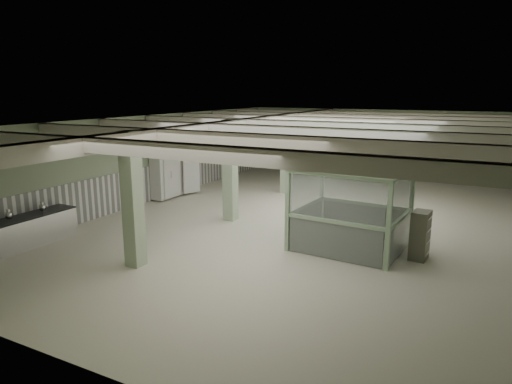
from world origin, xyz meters
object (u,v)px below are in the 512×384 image
at_px(walkin_cooler, 172,173).
at_px(guard_booth, 351,191).
at_px(filing_cabinet, 420,235).
at_px(prep_counter, 4,237).

xyz_separation_m(walkin_cooler, guard_booth, (8.81, -2.98, 0.69)).
bearing_deg(guard_booth, filing_cabinet, 3.40).
bearing_deg(walkin_cooler, guard_booth, -18.72).
bearing_deg(walkin_cooler, prep_counter, -89.40).
bearing_deg(filing_cabinet, prep_counter, -150.17).
distance_m(walkin_cooler, guard_booth, 9.32).
height_order(walkin_cooler, guard_booth, guard_booth).
distance_m(prep_counter, guard_booth, 10.14).
bearing_deg(filing_cabinet, walkin_cooler, 169.25).
relative_size(prep_counter, walkin_cooler, 2.02).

